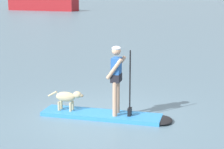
{
  "coord_description": "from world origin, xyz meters",
  "views": [
    {
      "loc": [
        2.81,
        -8.73,
        3.18
      ],
      "look_at": [
        0.0,
        1.0,
        0.9
      ],
      "focal_mm": 60.01,
      "sensor_mm": 36.0,
      "label": 1
    }
  ],
  "objects_px": {
    "paddleboard": "(110,116)",
    "moored_boat_starboard": "(41,2)",
    "person_paddler": "(117,75)",
    "dog": "(67,97)"
  },
  "relations": [
    {
      "from": "paddleboard",
      "to": "moored_boat_starboard",
      "type": "bearing_deg",
      "value": 118.35
    },
    {
      "from": "person_paddler",
      "to": "dog",
      "type": "height_order",
      "value": "person_paddler"
    },
    {
      "from": "dog",
      "to": "person_paddler",
      "type": "bearing_deg",
      "value": 1.25
    },
    {
      "from": "moored_boat_starboard",
      "to": "paddleboard",
      "type": "bearing_deg",
      "value": -61.65
    },
    {
      "from": "moored_boat_starboard",
      "to": "dog",
      "type": "bearing_deg",
      "value": -62.76
    },
    {
      "from": "paddleboard",
      "to": "moored_boat_starboard",
      "type": "distance_m",
      "value": 53.6
    },
    {
      "from": "person_paddler",
      "to": "dog",
      "type": "distance_m",
      "value": 1.49
    },
    {
      "from": "paddleboard",
      "to": "dog",
      "type": "bearing_deg",
      "value": -178.75
    },
    {
      "from": "dog",
      "to": "moored_boat_starboard",
      "type": "relative_size",
      "value": 0.08
    },
    {
      "from": "moored_boat_starboard",
      "to": "person_paddler",
      "type": "bearing_deg",
      "value": -61.48
    }
  ]
}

